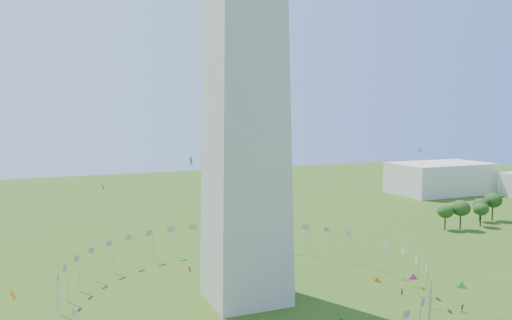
{
  "coord_description": "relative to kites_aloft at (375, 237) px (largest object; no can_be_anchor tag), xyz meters",
  "views": [
    {
      "loc": [
        -40.62,
        -52.65,
        42.48
      ],
      "look_at": [
        -3.72,
        35.0,
        33.39
      ],
      "focal_mm": 35.0,
      "sensor_mm": 36.0,
      "label": 1
    }
  ],
  "objects": [
    {
      "name": "tree_line_east",
      "position": [
        100.75,
        64.72,
        -15.06
      ],
      "size": [
        53.24,
        15.42,
        10.85
      ],
      "color": "#2C541C",
      "rests_on": "ground"
    },
    {
      "name": "kites_aloft",
      "position": [
        0.0,
        0.0,
        0.0
      ],
      "size": [
        99.5,
        82.36,
        39.16
      ],
      "color": "#CC2699",
      "rests_on": "ground"
    },
    {
      "name": "gov_building_east_a",
      "position": [
        136.25,
        129.36,
        -11.96
      ],
      "size": [
        50.0,
        30.0,
        16.0
      ],
      "primitive_type": "cube",
      "color": "beige",
      "rests_on": "ground"
    },
    {
      "name": "flag_ring",
      "position": [
        -13.75,
        29.36,
        -15.46
      ],
      "size": [
        80.24,
        80.24,
        9.0
      ],
      "color": "silver",
      "rests_on": "ground"
    }
  ]
}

